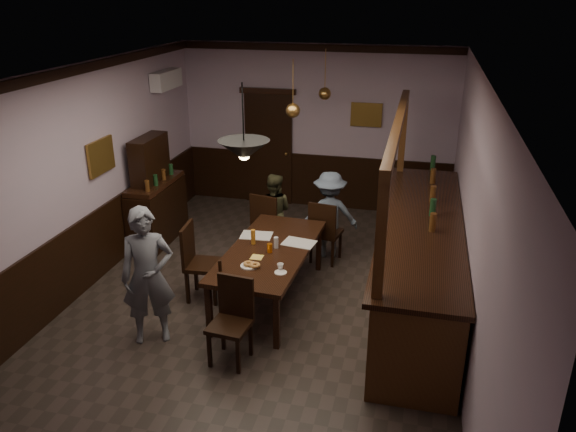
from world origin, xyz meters
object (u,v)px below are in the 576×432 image
(soda_can, at_px, (270,248))
(bar_counter, at_px, (419,260))
(dining_table, at_px, (269,253))
(person_standing, at_px, (148,276))
(pendant_iron, at_px, (244,150))
(chair_far_left, at_px, (267,222))
(person_seated_right, at_px, (329,215))
(pendant_brass_mid, at_px, (293,111))
(person_seated_left, at_px, (273,212))
(chair_near, at_px, (232,316))
(sideboard, at_px, (156,200))
(chair_side, at_px, (197,259))
(coffee_cup, at_px, (280,266))
(pendant_brass_far, at_px, (325,94))
(chair_far_right, at_px, (324,230))

(soda_can, bearing_deg, bar_counter, 15.06)
(dining_table, bearing_deg, person_standing, -133.08)
(person_standing, bearing_deg, pendant_iron, -5.05)
(chair_far_left, bearing_deg, person_seated_right, -154.95)
(chair_far_left, distance_m, pendant_brass_mid, 1.78)
(person_seated_left, height_order, pendant_brass_mid, pendant_brass_mid)
(soda_can, bearing_deg, chair_near, -94.56)
(person_seated_left, bearing_deg, sideboard, 1.97)
(chair_side, relative_size, person_seated_right, 0.78)
(person_seated_left, height_order, coffee_cup, person_seated_left)
(chair_near, height_order, sideboard, sideboard)
(soda_can, xyz_separation_m, sideboard, (-2.33, 1.52, -0.11))
(chair_near, bearing_deg, pendant_brass_far, 92.07)
(pendant_brass_mid, bearing_deg, pendant_iron, -91.54)
(person_standing, xyz_separation_m, person_seated_right, (1.65, 2.72, -0.16))
(pendant_brass_mid, bearing_deg, chair_far_right, -2.71)
(chair_far_left, bearing_deg, chair_near, 107.97)
(person_seated_right, distance_m, pendant_brass_mid, 1.72)
(coffee_cup, distance_m, sideboard, 3.24)
(sideboard, bearing_deg, soda_can, -33.09)
(chair_near, relative_size, person_seated_left, 0.79)
(dining_table, height_order, coffee_cup, coffee_cup)
(pendant_brass_far, bearing_deg, pendant_iron, -94.21)
(person_standing, relative_size, pendant_iron, 2.02)
(bar_counter, bearing_deg, chair_far_right, 149.07)
(person_seated_right, relative_size, coffee_cup, 16.95)
(person_seated_left, xyz_separation_m, pendant_iron, (0.32, -2.37, 1.66))
(person_seated_left, relative_size, soda_can, 10.36)
(person_seated_right, height_order, soda_can, person_seated_right)
(chair_far_right, distance_m, pendant_brass_far, 2.29)
(person_seated_left, bearing_deg, chair_far_left, 82.12)
(dining_table, bearing_deg, chair_near, -92.86)
(person_seated_left, relative_size, pendant_brass_mid, 1.54)
(person_standing, xyz_separation_m, pendant_iron, (1.07, 0.39, 1.45))
(dining_table, relative_size, soda_can, 18.75)
(chair_near, bearing_deg, pendant_brass_mid, 94.32)
(dining_table, distance_m, chair_far_right, 1.35)
(bar_counter, bearing_deg, person_seated_left, 152.84)
(soda_can, bearing_deg, chair_far_left, 107.03)
(person_standing, distance_m, pendant_brass_far, 4.35)
(soda_can, distance_m, pendant_brass_mid, 2.02)
(person_seated_right, height_order, bar_counter, bar_counter)
(person_seated_right, distance_m, pendant_iron, 2.88)
(person_seated_left, height_order, pendant_brass_far, pendant_brass_far)
(person_standing, bearing_deg, person_seated_left, 49.65)
(coffee_cup, bearing_deg, dining_table, 120.78)
(chair_far_right, bearing_deg, soda_can, 80.84)
(person_standing, xyz_separation_m, pendant_brass_mid, (1.13, 2.46, 1.46))
(pendant_brass_far, bearing_deg, chair_far_right, -78.43)
(coffee_cup, distance_m, pendant_iron, 1.54)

